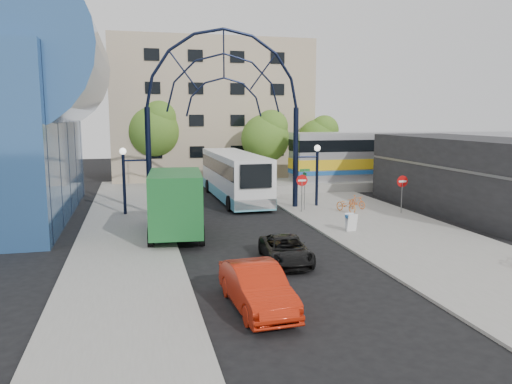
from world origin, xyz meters
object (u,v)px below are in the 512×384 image
object	(u,v)px
tree_north_b	(155,128)
train_car	(423,155)
black_suv	(286,250)
bike_near_a	(346,205)
bike_near_b	(357,202)
stop_sign	(302,184)
city_bus	(234,175)
street_name_sign	(305,180)
do_not_enter_sign	(402,185)
green_truck	(176,204)
tree_north_c	(320,138)
red_sedan	(257,287)
gateway_arch	(224,83)
sandwich_board	(351,220)
tree_north_a	(267,136)

from	to	relation	value
tree_north_b	train_car	bearing A→B (deg)	-18.36
black_suv	bike_near_a	xyz separation A→B (m)	(7.18, 9.70, 0.02)
bike_near_b	stop_sign	bearing A→B (deg)	162.44
city_bus	bike_near_a	world-z (taller)	city_bus
street_name_sign	tree_north_b	distance (m)	19.81
do_not_enter_sign	bike_near_a	world-z (taller)	do_not_enter_sign
train_car	green_truck	size ratio (longest dim) A/B	3.45
tree_north_c	tree_north_b	bearing A→B (deg)	172.88
red_sedan	bike_near_b	distance (m)	19.11
gateway_arch	sandwich_board	size ratio (longest dim) A/B	13.80
tree_north_b	red_sedan	world-z (taller)	tree_north_b
red_sedan	tree_north_a	bearing A→B (deg)	70.78
city_bus	bike_near_a	bearing A→B (deg)	-52.39
stop_sign	black_suv	xyz separation A→B (m)	(-4.34, -10.49, -1.41)
tree_north_b	do_not_enter_sign	bearing A→B (deg)	-53.26
green_truck	bike_near_a	distance (m)	12.09
green_truck	black_suv	distance (m)	7.54
city_bus	bike_near_a	size ratio (longest dim) A/B	7.23
red_sedan	city_bus	bearing A→B (deg)	76.99
street_name_sign	green_truck	xyz separation A→B (m)	(-9.03, -5.00, -0.34)
street_name_sign	train_car	distance (m)	17.55
do_not_enter_sign	bike_near_a	bearing A→B (deg)	160.10
sandwich_board	black_suv	size ratio (longest dim) A/B	0.24
bike_near_a	street_name_sign	bearing A→B (deg)	131.64
stop_sign	sandwich_board	bearing A→B (deg)	-82.43
black_suv	red_sedan	world-z (taller)	red_sedan
train_car	city_bus	distance (m)	18.73
tree_north_c	train_car	bearing A→B (deg)	-36.96
tree_north_a	sandwich_board	bearing A→B (deg)	-91.50
gateway_arch	red_sedan	distance (m)	19.17
gateway_arch	train_car	bearing A→B (deg)	21.80
black_suv	red_sedan	distance (m)	5.52
sandwich_board	train_car	world-z (taller)	train_car
gateway_arch	street_name_sign	xyz separation A→B (m)	(5.20, -1.40, -6.43)
tree_north_b	bike_near_b	size ratio (longest dim) A/B	5.32
green_truck	bike_near_a	xyz separation A→B (m)	(11.47, 3.62, -1.19)
stop_sign	do_not_enter_sign	bearing A→B (deg)	-17.88
green_truck	bike_near_a	size ratio (longest dim) A/B	4.01
stop_sign	do_not_enter_sign	world-z (taller)	stop_sign
tree_north_c	street_name_sign	bearing A→B (deg)	-114.31
stop_sign	tree_north_a	size ratio (longest dim) A/B	0.36
street_name_sign	black_suv	distance (m)	12.16
sandwich_board	black_suv	world-z (taller)	black_suv
train_car	stop_sign	bearing A→B (deg)	-146.66
sandwich_board	city_bus	distance (m)	13.42
tree_north_b	bike_near_b	xyz separation A→B (m)	(12.79, -17.69, -4.69)
city_bus	red_sedan	xyz separation A→B (m)	(-3.67, -22.13, -1.12)
city_bus	red_sedan	world-z (taller)	city_bus
tree_north_a	black_suv	distance (m)	25.38
tree_north_b	bike_near_a	xyz separation A→B (m)	(11.52, -18.71, -4.67)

